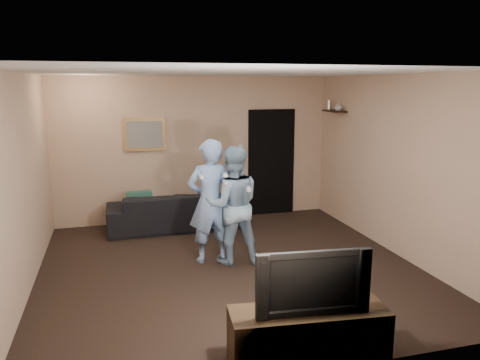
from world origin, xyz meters
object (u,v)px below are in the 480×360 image
object	(u,v)px
tv_console	(308,336)
television	(310,279)
wii_player_left	(210,201)
wii_player_right	(233,205)
sofa	(172,210)

from	to	relation	value
tv_console	television	bearing A→B (deg)	0.00
wii_player_left	wii_player_right	distance (m)	0.32
sofa	television	bearing A→B (deg)	98.96
sofa	tv_console	size ratio (longest dim) A/B	1.56
sofa	wii_player_left	bearing A→B (deg)	101.13
wii_player_right	wii_player_left	bearing A→B (deg)	160.97
sofa	wii_player_left	size ratio (longest dim) A/B	1.26
sofa	wii_player_right	size ratio (longest dim) A/B	1.34
sofa	wii_player_left	distance (m)	1.80
sofa	tv_console	xyz separation A→B (m)	(0.65, -4.32, -0.07)
tv_console	television	world-z (taller)	television
television	tv_console	bearing A→B (deg)	0.00
television	wii_player_right	xyz separation A→B (m)	(-0.04, 2.54, 0.03)
sofa	tv_console	bearing A→B (deg)	98.96
wii_player_right	sofa	bearing A→B (deg)	109.04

